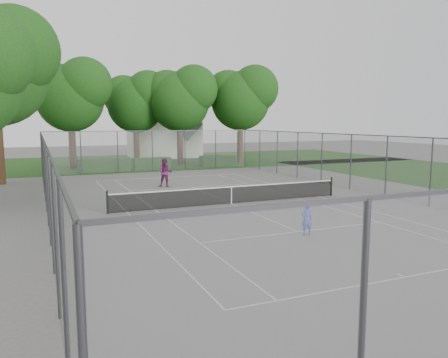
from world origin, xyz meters
name	(u,v)px	position (x,y,z in m)	size (l,w,h in m)	color
ground	(231,204)	(0.00, 0.00, 0.00)	(120.00, 120.00, 0.00)	slate
grass_far	(132,162)	(0.00, 26.00, 0.00)	(60.00, 20.00, 0.00)	#1C4413
court_markings	(231,204)	(0.00, 0.00, 0.01)	(11.03, 23.83, 0.01)	silver
tennis_net	(231,194)	(0.00, 0.00, 0.51)	(12.87, 0.10, 1.10)	black
perimeter_fence	(232,170)	(0.00, 0.00, 1.81)	(18.08, 34.08, 3.52)	#38383D
tree_far_left	(71,93)	(-6.22, 21.60, 6.88)	(6.97, 6.36, 10.02)	#3A2215
tree_far_midleft	(136,100)	(0.22, 24.21, 6.46)	(6.54, 5.98, 9.41)	#3A2215
tree_far_midright	(181,97)	(4.07, 21.50, 6.76)	(6.84, 6.25, 9.84)	#3A2215
tree_far_right	(241,96)	(10.53, 21.02, 6.93)	(7.02, 6.41, 10.09)	#3A2215
hedge_left	(104,165)	(-4.03, 18.05, 0.55)	(4.38, 1.31, 1.10)	#1E4917
hedge_mid	(152,163)	(0.23, 18.11, 0.53)	(3.35, 0.96, 1.05)	#1E4917
hedge_right	(218,161)	(6.77, 18.42, 0.51)	(3.40, 1.25, 1.02)	#1E4917
house	(164,124)	(4.92, 31.06, 3.96)	(7.90, 6.12, 9.84)	white
girl_player	(307,219)	(0.04, -6.94, 0.62)	(0.45, 0.30, 1.24)	blue
woman_player	(165,173)	(-1.57, 7.21, 0.95)	(0.92, 0.72, 1.90)	#652150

